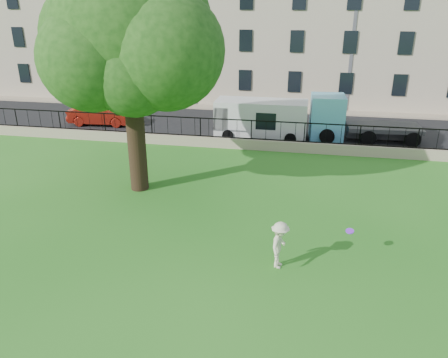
% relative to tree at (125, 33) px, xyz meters
% --- Properties ---
extents(ground, '(120.00, 120.00, 0.00)m').
position_rel_tree_xyz_m(ground, '(4.36, -5.37, -6.80)').
color(ground, '#206919').
rests_on(ground, ground).
extents(retaining_wall, '(50.00, 0.40, 0.60)m').
position_rel_tree_xyz_m(retaining_wall, '(4.36, 6.63, -6.50)').
color(retaining_wall, tan).
rests_on(retaining_wall, ground).
extents(iron_railing, '(50.00, 0.05, 1.13)m').
position_rel_tree_xyz_m(iron_railing, '(4.36, 6.63, -5.65)').
color(iron_railing, black).
rests_on(iron_railing, retaining_wall).
extents(street, '(60.00, 9.00, 0.01)m').
position_rel_tree_xyz_m(street, '(4.36, 11.33, -6.79)').
color(street, black).
rests_on(street, ground).
extents(sidewalk, '(60.00, 1.40, 0.12)m').
position_rel_tree_xyz_m(sidewalk, '(4.36, 16.53, -6.74)').
color(sidewalk, tan).
rests_on(sidewalk, ground).
extents(building_row, '(56.40, 10.40, 13.80)m').
position_rel_tree_xyz_m(building_row, '(4.36, 22.20, 0.12)').
color(building_row, '#B1A08D').
rests_on(building_row, ground).
extents(tree, '(8.19, 6.39, 10.21)m').
position_rel_tree_xyz_m(tree, '(0.00, 0.00, 0.00)').
color(tree, black).
rests_on(tree, ground).
extents(man, '(0.77, 1.11, 1.58)m').
position_rel_tree_xyz_m(man, '(6.86, -5.27, -6.01)').
color(man, beige).
rests_on(man, ground).
extents(frisbee, '(0.34, 0.33, 0.12)m').
position_rel_tree_xyz_m(frisbee, '(9.06, -4.32, -5.79)').
color(frisbee, '#812AEE').
extents(red_sedan, '(4.57, 1.89, 1.47)m').
position_rel_tree_xyz_m(red_sedan, '(-6.54, 10.03, -6.06)').
color(red_sedan, '#A92214').
rests_on(red_sedan, street).
extents(white_van, '(5.60, 2.19, 2.35)m').
position_rel_tree_xyz_m(white_van, '(4.65, 9.03, -5.62)').
color(white_van, silver).
rests_on(white_van, street).
extents(blue_truck, '(6.54, 2.60, 2.70)m').
position_rel_tree_xyz_m(blue_truck, '(10.86, 9.77, -5.45)').
color(blue_truck, '#62BFE6').
rests_on(blue_truck, street).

